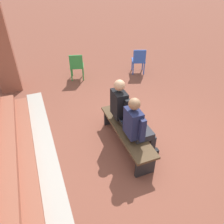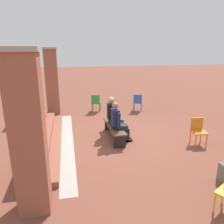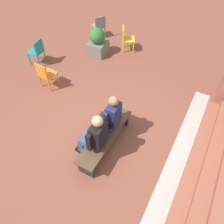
{
  "view_description": "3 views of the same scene",
  "coord_description": "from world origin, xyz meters",
  "px_view_note": "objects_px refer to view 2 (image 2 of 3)",
  "views": [
    {
      "loc": [
        -2.92,
        1.67,
        3.22
      ],
      "look_at": [
        0.03,
        0.5,
        0.96
      ],
      "focal_mm": 35.0,
      "sensor_mm": 36.0,
      "label": 1
    },
    {
      "loc": [
        -6.76,
        1.67,
        2.99
      ],
      "look_at": [
        -0.13,
        0.29,
        0.99
      ],
      "focal_mm": 35.0,
      "sensor_mm": 36.0,
      "label": 2
    },
    {
      "loc": [
        2.48,
        1.67,
        4.36
      ],
      "look_at": [
        -0.27,
        0.16,
        0.86
      ],
      "focal_mm": 35.0,
      "sensor_mm": 36.0,
      "label": 3
    }
  ],
  "objects_px": {
    "plastic_chair_foreground": "(138,101)",
    "person_student": "(118,121)",
    "plastic_chair_near_bench_left": "(198,129)",
    "person_adult": "(114,115)",
    "bench": "(114,128)",
    "laptop": "(114,124)",
    "plastic_chair_far_left": "(96,102)"
  },
  "relations": [
    {
      "from": "plastic_chair_foreground",
      "to": "laptop",
      "type": "bearing_deg",
      "value": 148.4
    },
    {
      "from": "bench",
      "to": "laptop",
      "type": "bearing_deg",
      "value": 19.35
    },
    {
      "from": "laptop",
      "to": "plastic_chair_foreground",
      "type": "bearing_deg",
      "value": -31.6
    },
    {
      "from": "person_student",
      "to": "plastic_chair_far_left",
      "type": "xyz_separation_m",
      "value": [
        3.66,
        0.24,
        -0.23
      ]
    },
    {
      "from": "laptop",
      "to": "bench",
      "type": "bearing_deg",
      "value": -160.65
    },
    {
      "from": "person_student",
      "to": "plastic_chair_foreground",
      "type": "bearing_deg",
      "value": -27.81
    },
    {
      "from": "bench",
      "to": "laptop",
      "type": "xyz_separation_m",
      "value": [
        0.03,
        0.01,
        0.15
      ]
    },
    {
      "from": "person_student",
      "to": "plastic_chair_far_left",
      "type": "distance_m",
      "value": 3.67
    },
    {
      "from": "laptop",
      "to": "plastic_chair_far_left",
      "type": "height_order",
      "value": "plastic_chair_far_left"
    },
    {
      "from": "plastic_chair_near_bench_left",
      "to": "plastic_chair_foreground",
      "type": "height_order",
      "value": "same"
    },
    {
      "from": "person_adult",
      "to": "plastic_chair_foreground",
      "type": "bearing_deg",
      "value": -32.98
    },
    {
      "from": "plastic_chair_far_left",
      "to": "plastic_chair_near_bench_left",
      "type": "relative_size",
      "value": 1.0
    },
    {
      "from": "plastic_chair_foreground",
      "to": "person_student",
      "type": "bearing_deg",
      "value": 152.19
    },
    {
      "from": "bench",
      "to": "plastic_chair_far_left",
      "type": "height_order",
      "value": "plastic_chair_far_left"
    },
    {
      "from": "bench",
      "to": "person_student",
      "type": "height_order",
      "value": "person_student"
    },
    {
      "from": "person_student",
      "to": "laptop",
      "type": "height_order",
      "value": "person_student"
    },
    {
      "from": "laptop",
      "to": "person_student",
      "type": "bearing_deg",
      "value": -167.16
    },
    {
      "from": "bench",
      "to": "plastic_chair_near_bench_left",
      "type": "xyz_separation_m",
      "value": [
        -1.0,
        -2.53,
        0.13
      ]
    },
    {
      "from": "bench",
      "to": "laptop",
      "type": "distance_m",
      "value": 0.15
    },
    {
      "from": "bench",
      "to": "plastic_chair_far_left",
      "type": "distance_m",
      "value": 3.35
    },
    {
      "from": "laptop",
      "to": "plastic_chair_foreground",
      "type": "relative_size",
      "value": 0.38
    },
    {
      "from": "person_adult",
      "to": "laptop",
      "type": "relative_size",
      "value": 4.3
    },
    {
      "from": "person_adult",
      "to": "plastic_chair_far_left",
      "type": "xyz_separation_m",
      "value": [
        3.03,
        0.25,
        -0.25
      ]
    },
    {
      "from": "plastic_chair_far_left",
      "to": "plastic_chair_foreground",
      "type": "height_order",
      "value": "same"
    },
    {
      "from": "plastic_chair_near_bench_left",
      "to": "person_adult",
      "type": "bearing_deg",
      "value": 61.88
    },
    {
      "from": "person_student",
      "to": "plastic_chair_near_bench_left",
      "type": "relative_size",
      "value": 1.6
    },
    {
      "from": "person_student",
      "to": "person_adult",
      "type": "bearing_deg",
      "value": -0.2
    },
    {
      "from": "person_adult",
      "to": "laptop",
      "type": "xyz_separation_m",
      "value": [
        -0.28,
        0.08,
        -0.23
      ]
    },
    {
      "from": "bench",
      "to": "plastic_chair_near_bench_left",
      "type": "distance_m",
      "value": 2.72
    },
    {
      "from": "bench",
      "to": "person_student",
      "type": "bearing_deg",
      "value": -167.9
    },
    {
      "from": "person_adult",
      "to": "plastic_chair_foreground",
      "type": "height_order",
      "value": "person_adult"
    },
    {
      "from": "person_adult",
      "to": "person_student",
      "type": "bearing_deg",
      "value": 179.8
    }
  ]
}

